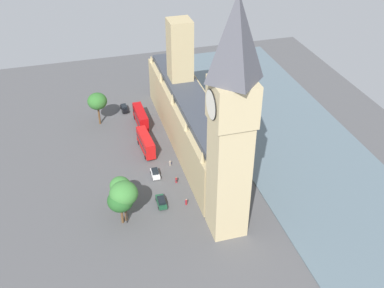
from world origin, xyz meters
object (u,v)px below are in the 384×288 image
double_decker_bus_kerbside (146,143)px  clock_tower (231,122)px  plane_tree_by_river_gate (97,101)px  car_dark_green_leading (161,202)px  plane_tree_under_trees (120,186)px  double_decker_bus_far_end (141,117)px  street_lamp_slot_12 (125,206)px  car_black_trailing (124,108)px  plane_tree_slot_11 (124,194)px  parliament_building (190,115)px  plane_tree_slot_10 (120,201)px  pedestrian_near_tower (176,180)px  car_white_opposite_hall (155,173)px  pedestrian_midblock (186,202)px  pedestrian_corner (170,163)px

double_decker_bus_kerbside → clock_tower: bearing=104.4°
plane_tree_by_river_gate → car_dark_green_leading: bearing=103.4°
plane_tree_by_river_gate → plane_tree_under_trees: (-0.70, 37.10, -1.78)m
clock_tower → plane_tree_by_river_gate: (21.11, -50.43, -19.17)m
double_decker_bus_far_end → street_lamp_slot_12: 40.79m
car_black_trailing → plane_tree_slot_11: plane_tree_slot_11 is taller
double_decker_bus_far_end → plane_tree_by_river_gate: (11.42, -3.88, 4.79)m
plane_tree_by_river_gate → clock_tower: bearing=112.7°
plane_tree_by_river_gate → double_decker_bus_far_end: bearing=161.2°
parliament_building → plane_tree_slot_10: bearing=49.8°
double_decker_bus_far_end → pedestrian_near_tower: bearing=-85.1°
parliament_building → car_dark_green_leading: size_ratio=12.20×
car_dark_green_leading → car_black_trailing: bearing=92.6°
street_lamp_slot_12 → plane_tree_by_river_gate: bearing=-88.9°
parliament_building → double_decker_bus_kerbside: bearing=6.6°
plane_tree_under_trees → double_decker_bus_far_end: bearing=-107.9°
plane_tree_under_trees → car_white_opposite_hall: bearing=-138.7°
car_dark_green_leading → plane_tree_under_trees: size_ratio=0.62×
clock_tower → car_dark_green_leading: 30.32m
pedestrian_near_tower → street_lamp_slot_12: size_ratio=0.24×
car_black_trailing → double_decker_bus_kerbside: size_ratio=0.43×
plane_tree_under_trees → street_lamp_slot_12: plane_tree_under_trees is taller
car_black_trailing → pedestrian_near_tower: 38.74m
pedestrian_midblock → street_lamp_slot_12: (14.03, 2.24, 4.13)m
plane_tree_under_trees → car_black_trailing: bearing=-99.8°
car_dark_green_leading → plane_tree_by_river_gate: bearing=104.3°
clock_tower → car_dark_green_leading: size_ratio=10.76×
plane_tree_by_river_gate → double_decker_bus_kerbside: bearing=120.8°
parliament_building → double_decker_bus_kerbside: parliament_building is taller
car_black_trailing → plane_tree_slot_11: (7.20, 47.92, 6.70)m
car_black_trailing → pedestrian_corner: bearing=99.3°
clock_tower → plane_tree_under_trees: (20.41, -13.33, -20.95)m
double_decker_bus_far_end → plane_tree_slot_11: bearing=-106.9°
clock_tower → pedestrian_corner: bearing=-76.0°
clock_tower → double_decker_bus_kerbside: clock_tower is taller
clock_tower → plane_tree_slot_11: 28.94m
pedestrian_corner → plane_tree_by_river_gate: size_ratio=0.15×
double_decker_bus_far_end → plane_tree_under_trees: plane_tree_under_trees is taller
pedestrian_midblock → pedestrian_corner: 15.53m
plane_tree_slot_11 → pedestrian_midblock: bearing=-174.5°
pedestrian_corner → car_black_trailing: bearing=-154.0°
double_decker_bus_kerbside → plane_tree_slot_11: (9.43, 25.06, 4.95)m
plane_tree_under_trees → plane_tree_slot_11: plane_tree_slot_11 is taller
car_white_opposite_hall → pedestrian_corner: car_white_opposite_hall is taller
clock_tower → pedestrian_corner: clock_tower is taller
car_white_opposite_hall → plane_tree_slot_11: size_ratio=0.40×
plane_tree_under_trees → pedestrian_midblock: bearing=164.7°
car_white_opposite_hall → street_lamp_slot_12: bearing=58.8°
car_black_trailing → plane_tree_slot_11: size_ratio=0.45×
clock_tower → plane_tree_slot_10: bearing=-19.8°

